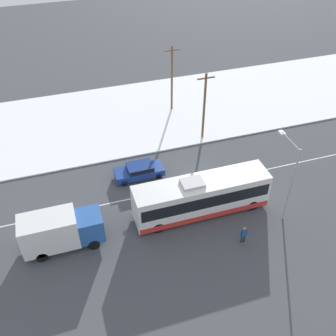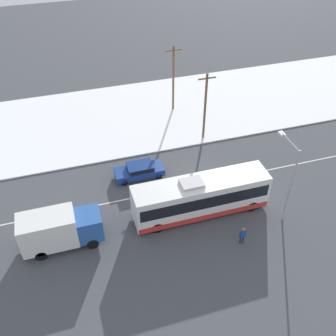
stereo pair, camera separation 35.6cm
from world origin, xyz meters
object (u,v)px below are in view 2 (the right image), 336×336
object	(u,v)px
utility_pole_roadside	(205,106)
utility_pole_snowlot	(173,78)
sedan_car	(139,170)
box_truck	(59,229)
city_bus	(201,197)
streetlamp	(289,173)
pedestrian_at_stop	(243,234)

from	to	relation	value
utility_pole_roadside	utility_pole_snowlot	xyz separation A→B (m)	(-1.29, 6.55, 0.17)
sedan_car	box_truck	bearing A→B (deg)	38.83
sedan_car	utility_pole_snowlot	size ratio (longest dim) A/B	0.58
city_bus	streetlamp	bearing A→B (deg)	-19.87
box_truck	sedan_car	distance (m)	9.94
city_bus	sedan_car	distance (m)	7.14
utility_pole_roadside	streetlamp	bearing A→B (deg)	-80.37
box_truck	utility_pole_snowlot	world-z (taller)	utility_pole_snowlot
city_bus	sedan_car	size ratio (longest dim) A/B	2.49
pedestrian_at_stop	utility_pole_snowlot	bearing A→B (deg)	87.41
box_truck	sedan_car	world-z (taller)	box_truck
pedestrian_at_stop	city_bus	bearing A→B (deg)	114.97
city_bus	streetlamp	xyz separation A→B (m)	(6.26, -2.26, 2.85)
city_bus	box_truck	world-z (taller)	city_bus
city_bus	sedan_car	xyz separation A→B (m)	(-3.78, 5.98, -0.99)
city_bus	utility_pole_snowlot	size ratio (longest dim) A/B	1.46
sedan_car	utility_pole_snowlot	world-z (taller)	utility_pole_snowlot
streetlamp	city_bus	bearing A→B (deg)	160.13
utility_pole_roadside	sedan_car	bearing A→B (deg)	-152.49
city_bus	utility_pole_roadside	xyz separation A→B (m)	(4.16, 10.11, 2.17)
sedan_car	streetlamp	distance (m)	13.54
utility_pole_roadside	utility_pole_snowlot	bearing A→B (deg)	101.11
pedestrian_at_stop	utility_pole_snowlot	size ratio (longest dim) A/B	0.21
sedan_car	utility_pole_snowlot	bearing A→B (deg)	-121.91
box_truck	pedestrian_at_stop	distance (m)	13.99
pedestrian_at_stop	utility_pole_roadside	xyz separation A→B (m)	(2.23, 14.25, 2.89)
box_truck	city_bus	bearing A→B (deg)	1.12
city_bus	pedestrian_at_stop	distance (m)	4.63
box_truck	streetlamp	world-z (taller)	streetlamp
box_truck	pedestrian_at_stop	bearing A→B (deg)	-16.29
city_bus	pedestrian_at_stop	size ratio (longest dim) A/B	6.81
sedan_car	streetlamp	xyz separation A→B (m)	(10.04, -8.24, 3.84)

